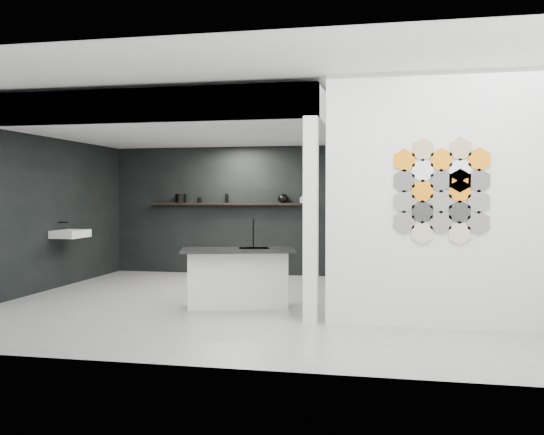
{
  "coord_description": "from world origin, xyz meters",
  "views": [
    {
      "loc": [
        1.78,
        -7.85,
        1.45
      ],
      "look_at": [
        0.1,
        0.3,
        1.15
      ],
      "focal_mm": 40.0,
      "sensor_mm": 36.0,
      "label": 1
    }
  ],
  "objects_px": {
    "partition_panel": "(438,200)",
    "utensil_cup": "(200,200)",
    "kitchen_island": "(238,277)",
    "glass_bowl": "(304,200)",
    "kettle": "(283,198)",
    "wall_basin": "(70,234)",
    "stockpot": "(181,198)",
    "bottle_dark": "(227,198)",
    "glass_vase": "(304,200)"
  },
  "relations": [
    {
      "from": "partition_panel",
      "to": "utensil_cup",
      "type": "relative_size",
      "value": 29.05
    },
    {
      "from": "partition_panel",
      "to": "kitchen_island",
      "type": "bearing_deg",
      "value": 163.34
    },
    {
      "from": "glass_bowl",
      "to": "kettle",
      "type": "bearing_deg",
      "value": 180.0
    },
    {
      "from": "wall_basin",
      "to": "glass_bowl",
      "type": "relative_size",
      "value": 4.36
    },
    {
      "from": "wall_basin",
      "to": "kettle",
      "type": "height_order",
      "value": "kettle"
    },
    {
      "from": "stockpot",
      "to": "glass_bowl",
      "type": "bearing_deg",
      "value": 0.0
    },
    {
      "from": "wall_basin",
      "to": "kitchen_island",
      "type": "height_order",
      "value": "kitchen_island"
    },
    {
      "from": "partition_panel",
      "to": "kitchen_island",
      "type": "height_order",
      "value": "partition_panel"
    },
    {
      "from": "wall_basin",
      "to": "bottle_dark",
      "type": "height_order",
      "value": "bottle_dark"
    },
    {
      "from": "partition_panel",
      "to": "glass_vase",
      "type": "height_order",
      "value": "partition_panel"
    },
    {
      "from": "glass_bowl",
      "to": "bottle_dark",
      "type": "relative_size",
      "value": 0.84
    },
    {
      "from": "stockpot",
      "to": "wall_basin",
      "type": "bearing_deg",
      "value": -117.42
    },
    {
      "from": "stockpot",
      "to": "glass_vase",
      "type": "distance_m",
      "value": 2.32
    },
    {
      "from": "glass_vase",
      "to": "stockpot",
      "type": "bearing_deg",
      "value": 180.0
    },
    {
      "from": "partition_panel",
      "to": "kitchen_island",
      "type": "relative_size",
      "value": 1.79
    },
    {
      "from": "wall_basin",
      "to": "kettle",
      "type": "bearing_deg",
      "value": 34.4
    },
    {
      "from": "partition_panel",
      "to": "stockpot",
      "type": "bearing_deg",
      "value": 138.66
    },
    {
      "from": "partition_panel",
      "to": "wall_basin",
      "type": "bearing_deg",
      "value": 161.77
    },
    {
      "from": "wall_basin",
      "to": "kitchen_island",
      "type": "bearing_deg",
      "value": -19.5
    },
    {
      "from": "glass_bowl",
      "to": "utensil_cup",
      "type": "height_order",
      "value": "glass_bowl"
    },
    {
      "from": "glass_bowl",
      "to": "partition_panel",
      "type": "bearing_deg",
      "value": -61.77
    },
    {
      "from": "glass_vase",
      "to": "bottle_dark",
      "type": "bearing_deg",
      "value": 180.0
    },
    {
      "from": "stockpot",
      "to": "bottle_dark",
      "type": "bearing_deg",
      "value": 0.0
    },
    {
      "from": "wall_basin",
      "to": "stockpot",
      "type": "relative_size",
      "value": 3.09
    },
    {
      "from": "wall_basin",
      "to": "utensil_cup",
      "type": "bearing_deg",
      "value": 55.11
    },
    {
      "from": "glass_vase",
      "to": "wall_basin",
      "type": "bearing_deg",
      "value": -148.65
    },
    {
      "from": "kitchen_island",
      "to": "bottle_dark",
      "type": "relative_size",
      "value": 9.6
    },
    {
      "from": "kettle",
      "to": "bottle_dark",
      "type": "distance_m",
      "value": 1.06
    },
    {
      "from": "bottle_dark",
      "to": "utensil_cup",
      "type": "relative_size",
      "value": 1.69
    },
    {
      "from": "wall_basin",
      "to": "utensil_cup",
      "type": "height_order",
      "value": "utensil_cup"
    },
    {
      "from": "bottle_dark",
      "to": "kitchen_island",
      "type": "bearing_deg",
      "value": -71.59
    },
    {
      "from": "wall_basin",
      "to": "bottle_dark",
      "type": "bearing_deg",
      "value": 46.48
    },
    {
      "from": "partition_panel",
      "to": "glass_bowl",
      "type": "relative_size",
      "value": 20.34
    },
    {
      "from": "kitchen_island",
      "to": "glass_vase",
      "type": "distance_m",
      "value": 3.3
    },
    {
      "from": "partition_panel",
      "to": "kitchen_island",
      "type": "xyz_separation_m",
      "value": [
        -2.46,
        0.74,
        -1.01
      ]
    },
    {
      "from": "kitchen_island",
      "to": "kettle",
      "type": "bearing_deg",
      "value": 73.87
    },
    {
      "from": "stockpot",
      "to": "glass_vase",
      "type": "bearing_deg",
      "value": 0.0
    },
    {
      "from": "glass_vase",
      "to": "utensil_cup",
      "type": "distance_m",
      "value": 1.95
    },
    {
      "from": "wall_basin",
      "to": "glass_vase",
      "type": "height_order",
      "value": "glass_vase"
    },
    {
      "from": "kitchen_island",
      "to": "glass_bowl",
      "type": "relative_size",
      "value": 11.37
    },
    {
      "from": "partition_panel",
      "to": "glass_vase",
      "type": "relative_size",
      "value": 23.1
    },
    {
      "from": "kitchen_island",
      "to": "glass_bowl",
      "type": "bearing_deg",
      "value": 67.06
    },
    {
      "from": "stockpot",
      "to": "bottle_dark",
      "type": "relative_size",
      "value": 1.19
    },
    {
      "from": "partition_panel",
      "to": "utensil_cup",
      "type": "bearing_deg",
      "value": 136.16
    },
    {
      "from": "glass_bowl",
      "to": "utensil_cup",
      "type": "relative_size",
      "value": 1.43
    },
    {
      "from": "stockpot",
      "to": "partition_panel",
      "type": "bearing_deg",
      "value": -41.34
    },
    {
      "from": "wall_basin",
      "to": "stockpot",
      "type": "height_order",
      "value": "stockpot"
    },
    {
      "from": "partition_panel",
      "to": "bottle_dark",
      "type": "distance_m",
      "value": 5.22
    },
    {
      "from": "partition_panel",
      "to": "glass_bowl",
      "type": "distance_m",
      "value": 4.39
    },
    {
      "from": "partition_panel",
      "to": "kettle",
      "type": "bearing_deg",
      "value": 122.36
    }
  ]
}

